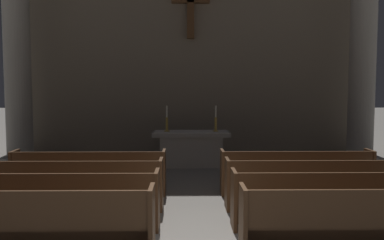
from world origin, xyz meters
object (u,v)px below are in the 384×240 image
pew_left_row_4 (90,173)px  candlestick_left (167,123)px  pew_right_row_1 (359,220)px  pew_right_row_3 (311,184)px  pew_left_row_2 (59,200)px  pew_right_row_2 (331,199)px  column_left_third (17,40)px  altar (191,148)px  column_right_third (363,41)px  candlestick_right (216,123)px  pew_right_row_4 (296,172)px  pew_left_row_1 (34,222)px  pew_left_row_3 (76,184)px

pew_left_row_4 → candlestick_left: 3.59m
pew_right_row_1 → pew_right_row_3: (0.00, 2.14, 0.00)m
pew_left_row_2 → pew_right_row_2: size_ratio=1.00×
pew_right_row_3 → column_left_third: 9.33m
pew_left_row_4 → column_left_third: column_left_third is taller
pew_right_row_2 → altar: (-2.19, 5.31, 0.06)m
pew_right_row_2 → column_right_third: bearing=63.5°
candlestick_right → column_left_third: bearing=174.2°
pew_right_row_1 → candlestick_right: 6.60m
pew_left_row_4 → altar: bearing=55.4°
candlestick_right → candlestick_left: bearing=180.0°
candlestick_left → candlestick_right: (1.40, 0.00, 0.00)m
pew_right_row_2 → pew_right_row_4: same height
pew_left_row_1 → pew_right_row_1: bearing=0.0°
pew_right_row_3 → candlestick_right: size_ratio=4.34×
pew_left_row_2 → column_right_third: 9.93m
pew_left_row_3 → pew_right_row_2: size_ratio=1.00×
pew_left_row_1 → column_left_third: (-2.94, 6.97, 3.17)m
column_right_third → pew_right_row_2: bearing=-116.5°
pew_left_row_4 → candlestick_left: candlestick_left is taller
altar → pew_left_row_4: bearing=-124.6°
column_left_third → candlestick_left: column_left_third is taller
pew_left_row_4 → pew_right_row_4: size_ratio=1.00×
pew_left_row_1 → candlestick_left: 6.60m
pew_right_row_2 → candlestick_right: 5.57m
pew_right_row_3 → column_right_third: 6.48m
pew_left_row_1 → altar: altar is taller
pew_left_row_4 → pew_left_row_1: bearing=-90.0°
pew_left_row_3 → candlestick_left: 4.56m
pew_left_row_3 → pew_left_row_2: bearing=-90.0°
pew_left_row_1 → candlestick_right: bearing=65.6°
pew_left_row_4 → candlestick_right: candlestick_right is taller
altar → candlestick_right: bearing=0.0°
pew_right_row_1 → pew_left_row_2: bearing=166.3°
pew_left_row_3 → pew_right_row_4: bearing=13.7°
pew_left_row_4 → pew_left_row_3: bearing=-90.0°
pew_left_row_2 → column_right_third: column_right_third is taller
pew_right_row_2 → pew_left_row_1: bearing=-166.3°
pew_right_row_2 → pew_right_row_4: bearing=90.0°
column_left_third → pew_right_row_2: bearing=-38.9°
pew_right_row_1 → pew_right_row_2: 1.07m
pew_left_row_1 → pew_left_row_2: (0.00, 1.07, 0.00)m
candlestick_left → pew_left_row_2: bearing=-105.7°
pew_right_row_2 → candlestick_right: candlestick_right is taller
pew_left_row_2 → candlestick_right: (2.89, 5.31, 0.77)m
pew_right_row_1 → column_left_third: size_ratio=0.43×
pew_left_row_2 → pew_left_row_4: 2.14m
pew_left_row_3 → pew_right_row_4: same height
pew_right_row_4 → candlestick_left: 4.36m
pew_left_row_2 → candlestick_left: 5.57m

